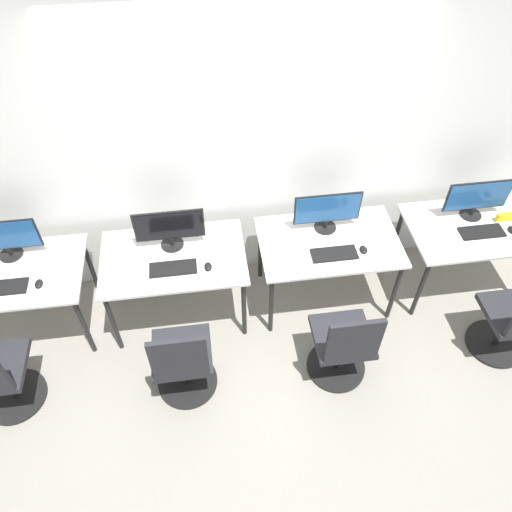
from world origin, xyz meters
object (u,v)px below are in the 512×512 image
(monitor_far_left, at_px, (3,238))
(keyboard_far_right, at_px, (482,232))
(keyboard_far_left, at_px, (2,288))
(monitor_right, at_px, (327,211))
(keyboard_left, at_px, (173,268))
(monitor_far_right, at_px, (477,198))
(mouse_left, at_px, (208,267))
(keyboard_right, at_px, (334,254))
(office_chair_left, at_px, (183,364))
(mouse_far_left, at_px, (39,284))
(mouse_right, at_px, (364,250))
(office_chair_right, at_px, (343,348))
(mouse_far_right, at_px, (512,230))
(monitor_left, at_px, (170,228))

(monitor_far_left, xyz_separation_m, keyboard_far_right, (3.87, -0.28, -0.18))
(keyboard_far_left, height_order, monitor_right, monitor_right)
(keyboard_left, xyz_separation_m, monitor_far_right, (2.58, 0.28, 0.18))
(monitor_right, bearing_deg, monitor_far_left, 179.14)
(mouse_left, bearing_deg, keyboard_right, 0.10)
(mouse_left, distance_m, office_chair_left, 0.77)
(monitor_right, bearing_deg, mouse_far_left, -172.16)
(monitor_right, relative_size, mouse_right, 6.21)
(monitor_far_left, relative_size, office_chair_right, 0.61)
(mouse_far_left, distance_m, monitor_right, 2.33)
(office_chair_right, relative_size, mouse_far_right, 10.19)
(office_chair_left, xyz_separation_m, monitor_far_right, (2.56, 0.93, 0.53))
(keyboard_far_left, xyz_separation_m, monitor_far_right, (3.87, 0.30, 0.18))
(keyboard_far_left, relative_size, mouse_far_right, 4.12)
(mouse_far_left, xyz_separation_m, keyboard_left, (1.02, 0.02, -0.01))
(office_chair_left, relative_size, keyboard_far_right, 2.47)
(monitor_left, relative_size, monitor_far_right, 1.00)
(mouse_far_left, relative_size, office_chair_left, 0.10)
(mouse_left, bearing_deg, monitor_left, 133.00)
(mouse_far_left, bearing_deg, office_chair_right, -16.30)
(mouse_far_left, relative_size, mouse_far_right, 1.00)
(monitor_left, relative_size, office_chair_right, 0.61)
(keyboard_left, bearing_deg, office_chair_left, -88.63)
(mouse_left, xyz_separation_m, keyboard_far_right, (2.30, 0.08, -0.01))
(mouse_far_left, bearing_deg, office_chair_left, -31.41)
(keyboard_far_left, distance_m, keyboard_right, 2.58)
(keyboard_left, distance_m, monitor_far_right, 2.60)
(keyboard_far_right, bearing_deg, mouse_right, -176.33)
(keyboard_right, distance_m, office_chair_right, 0.75)
(office_chair_left, bearing_deg, monitor_far_left, 142.87)
(monitor_left, height_order, monitor_right, same)
(monitor_far_left, distance_m, keyboard_far_right, 3.88)
(monitor_far_left, height_order, mouse_far_left, monitor_far_left)
(keyboard_right, bearing_deg, mouse_far_left, 179.99)
(keyboard_left, relative_size, keyboard_right, 1.00)
(keyboard_left, bearing_deg, mouse_far_right, 0.75)
(office_chair_right, bearing_deg, keyboard_left, 151.12)
(office_chair_left, distance_m, monitor_far_right, 2.78)
(monitor_far_right, bearing_deg, monitor_right, 179.23)
(mouse_far_left, height_order, keyboard_far_right, mouse_far_left)
(keyboard_right, relative_size, keyboard_far_right, 1.00)
(mouse_right, relative_size, mouse_far_right, 1.00)
(monitor_far_left, height_order, monitor_left, same)
(monitor_far_left, relative_size, keyboard_far_left, 1.51)
(mouse_far_left, xyz_separation_m, keyboard_far_right, (3.60, 0.08, -0.01))
(keyboard_left, height_order, mouse_far_right, mouse_far_right)
(mouse_left, distance_m, office_chair_right, 1.22)
(monitor_right, bearing_deg, keyboard_far_left, -173.04)
(monitor_far_left, height_order, keyboard_left, monitor_far_left)
(mouse_left, height_order, monitor_far_right, monitor_far_right)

